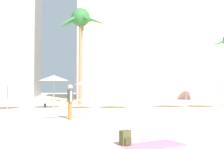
{
  "coord_description": "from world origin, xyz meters",
  "views": [
    {
      "loc": [
        -2.16,
        -5.67,
        1.66
      ],
      "look_at": [
        -0.45,
        6.34,
        2.17
      ],
      "focal_mm": 43.66,
      "sensor_mm": 36.0,
      "label": 1
    }
  ],
  "objects_px": {
    "beach_towel": "(154,145)",
    "person_mid_center": "(70,101)",
    "palm_tree_left": "(81,25)",
    "cafe_umbrella_0": "(218,81)",
    "cafe_umbrella_4": "(54,78)",
    "backpack": "(125,138)",
    "cafe_umbrella_7": "(125,81)",
    "cafe_umbrella_5": "(186,79)",
    "cafe_umbrella_6": "(89,81)",
    "cafe_umbrella_2": "(8,82)"
  },
  "relations": [
    {
      "from": "beach_towel",
      "to": "person_mid_center",
      "type": "xyz_separation_m",
      "value": [
        -2.37,
        6.4,
        0.92
      ]
    },
    {
      "from": "palm_tree_left",
      "to": "cafe_umbrella_0",
      "type": "bearing_deg",
      "value": -27.32
    },
    {
      "from": "cafe_umbrella_4",
      "to": "backpack",
      "type": "height_order",
      "value": "cafe_umbrella_4"
    },
    {
      "from": "cafe_umbrella_4",
      "to": "cafe_umbrella_7",
      "type": "height_order",
      "value": "cafe_umbrella_4"
    },
    {
      "from": "cafe_umbrella_5",
      "to": "cafe_umbrella_7",
      "type": "xyz_separation_m",
      "value": [
        -4.65,
        -0.2,
        -0.2
      ]
    },
    {
      "from": "cafe_umbrella_6",
      "to": "backpack",
      "type": "distance_m",
      "value": 12.0
    },
    {
      "from": "cafe_umbrella_7",
      "to": "cafe_umbrella_5",
      "type": "bearing_deg",
      "value": 2.47
    },
    {
      "from": "palm_tree_left",
      "to": "person_mid_center",
      "type": "xyz_separation_m",
      "value": [
        -0.78,
        -10.72,
        -6.27
      ]
    },
    {
      "from": "cafe_umbrella_4",
      "to": "backpack",
      "type": "distance_m",
      "value": 12.98
    },
    {
      "from": "cafe_umbrella_4",
      "to": "beach_towel",
      "type": "distance_m",
      "value": 13.29
    },
    {
      "from": "cafe_umbrella_0",
      "to": "backpack",
      "type": "relative_size",
      "value": 5.86
    },
    {
      "from": "cafe_umbrella_4",
      "to": "person_mid_center",
      "type": "xyz_separation_m",
      "value": [
        1.24,
        -6.19,
        -1.3
      ]
    },
    {
      "from": "cafe_umbrella_2",
      "to": "cafe_umbrella_5",
      "type": "height_order",
      "value": "cafe_umbrella_5"
    },
    {
      "from": "cafe_umbrella_0",
      "to": "beach_towel",
      "type": "height_order",
      "value": "cafe_umbrella_0"
    },
    {
      "from": "cafe_umbrella_2",
      "to": "cafe_umbrella_4",
      "type": "distance_m",
      "value": 3.14
    },
    {
      "from": "palm_tree_left",
      "to": "cafe_umbrella_7",
      "type": "bearing_deg",
      "value": -60.98
    },
    {
      "from": "cafe_umbrella_0",
      "to": "cafe_umbrella_5",
      "type": "relative_size",
      "value": 1.0
    },
    {
      "from": "cafe_umbrella_7",
      "to": "backpack",
      "type": "bearing_deg",
      "value": -100.78
    },
    {
      "from": "palm_tree_left",
      "to": "cafe_umbrella_7",
      "type": "height_order",
      "value": "palm_tree_left"
    },
    {
      "from": "cafe_umbrella_0",
      "to": "beach_towel",
      "type": "relative_size",
      "value": 1.38
    },
    {
      "from": "palm_tree_left",
      "to": "cafe_umbrella_2",
      "type": "height_order",
      "value": "palm_tree_left"
    },
    {
      "from": "cafe_umbrella_0",
      "to": "backpack",
      "type": "distance_m",
      "value": 15.15
    },
    {
      "from": "cafe_umbrella_5",
      "to": "beach_towel",
      "type": "bearing_deg",
      "value": -117.11
    },
    {
      "from": "palm_tree_left",
      "to": "person_mid_center",
      "type": "relative_size",
      "value": 2.76
    },
    {
      "from": "cafe_umbrella_4",
      "to": "cafe_umbrella_2",
      "type": "bearing_deg",
      "value": -174.3
    },
    {
      "from": "palm_tree_left",
      "to": "cafe_umbrella_6",
      "type": "distance_m",
      "value": 7.36
    },
    {
      "from": "cafe_umbrella_2",
      "to": "cafe_umbrella_6",
      "type": "bearing_deg",
      "value": -3.34
    },
    {
      "from": "cafe_umbrella_4",
      "to": "beach_towel",
      "type": "xyz_separation_m",
      "value": [
        3.61,
        -12.59,
        -2.22
      ]
    },
    {
      "from": "beach_towel",
      "to": "cafe_umbrella_0",
      "type": "bearing_deg",
      "value": 54.05
    },
    {
      "from": "cafe_umbrella_5",
      "to": "beach_towel",
      "type": "xyz_separation_m",
      "value": [
        -6.08,
        -11.88,
        -2.19
      ]
    },
    {
      "from": "beach_towel",
      "to": "cafe_umbrella_5",
      "type": "bearing_deg",
      "value": 62.89
    },
    {
      "from": "cafe_umbrella_2",
      "to": "palm_tree_left",
      "type": "bearing_deg",
      "value": 43.28
    },
    {
      "from": "cafe_umbrella_6",
      "to": "cafe_umbrella_7",
      "type": "relative_size",
      "value": 1.0
    },
    {
      "from": "backpack",
      "to": "cafe_umbrella_4",
      "type": "bearing_deg",
      "value": 165.01
    },
    {
      "from": "cafe_umbrella_6",
      "to": "beach_towel",
      "type": "xyz_separation_m",
      "value": [
        1.13,
        -11.96,
        -1.96
      ]
    },
    {
      "from": "cafe_umbrella_2",
      "to": "beach_towel",
      "type": "bearing_deg",
      "value": -61.31
    },
    {
      "from": "cafe_umbrella_4",
      "to": "palm_tree_left",
      "type": "bearing_deg",
      "value": 65.9
    },
    {
      "from": "cafe_umbrella_4",
      "to": "cafe_umbrella_7",
      "type": "relative_size",
      "value": 1.1
    },
    {
      "from": "cafe_umbrella_6",
      "to": "backpack",
      "type": "height_order",
      "value": "cafe_umbrella_6"
    },
    {
      "from": "cafe_umbrella_7",
      "to": "cafe_umbrella_6",
      "type": "bearing_deg",
      "value": 173.78
    },
    {
      "from": "cafe_umbrella_2",
      "to": "backpack",
      "type": "bearing_deg",
      "value": -63.99
    },
    {
      "from": "cafe_umbrella_5",
      "to": "cafe_umbrella_0",
      "type": "bearing_deg",
      "value": -0.51
    },
    {
      "from": "beach_towel",
      "to": "person_mid_center",
      "type": "height_order",
      "value": "person_mid_center"
    },
    {
      "from": "cafe_umbrella_0",
      "to": "person_mid_center",
      "type": "xyz_separation_m",
      "value": [
        -10.97,
        -5.45,
        -1.12
      ]
    },
    {
      "from": "cafe_umbrella_0",
      "to": "person_mid_center",
      "type": "bearing_deg",
      "value": -153.56
    },
    {
      "from": "cafe_umbrella_7",
      "to": "beach_towel",
      "type": "height_order",
      "value": "cafe_umbrella_7"
    },
    {
      "from": "cafe_umbrella_0",
      "to": "cafe_umbrella_5",
      "type": "xyz_separation_m",
      "value": [
        -2.52,
        0.02,
        0.15
      ]
    },
    {
      "from": "palm_tree_left",
      "to": "cafe_umbrella_5",
      "type": "xyz_separation_m",
      "value": [
        7.67,
        -5.24,
        -5.0
      ]
    },
    {
      "from": "cafe_umbrella_7",
      "to": "cafe_umbrella_4",
      "type": "bearing_deg",
      "value": 169.7
    },
    {
      "from": "cafe_umbrella_2",
      "to": "person_mid_center",
      "type": "height_order",
      "value": "cafe_umbrella_2"
    }
  ]
}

